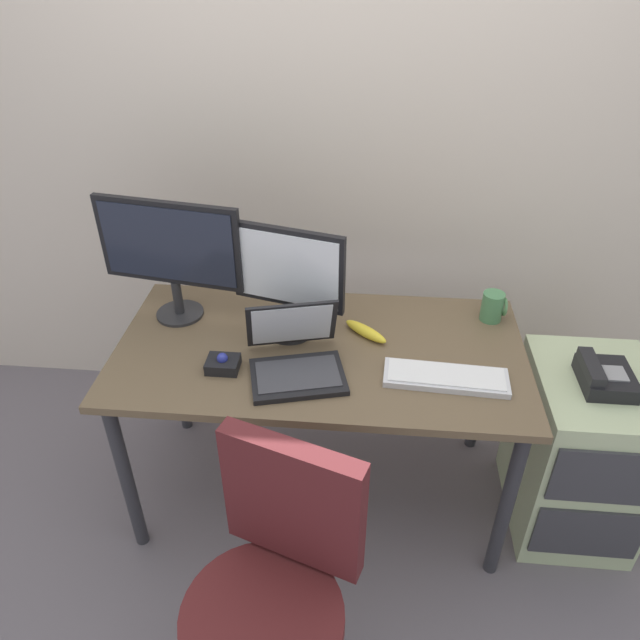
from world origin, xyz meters
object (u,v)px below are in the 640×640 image
office_chair (274,610)px  monitor_main (170,250)px  desk_phone (604,377)px  keyboard (446,377)px  monitor_side (288,276)px  laptop (296,357)px  file_cabinet (578,452)px  trackball_mouse (223,364)px  coffee_mug (493,307)px  banana (366,331)px

office_chair → monitor_main: monitor_main is taller
desk_phone → keyboard: (-0.55, -0.09, 0.03)m
monitor_side → laptop: size_ratio=1.12×
office_chair → monitor_side: monitor_side is taller
file_cabinet → office_chair: office_chair is taller
monitor_side → laptop: 0.29m
trackball_mouse → monitor_main: bearing=127.8°
office_chair → laptop: (-0.01, 0.67, 0.37)m
office_chair → trackball_mouse: (-0.26, 0.65, 0.34)m
monitor_main → keyboard: size_ratio=1.31×
coffee_mug → banana: bearing=-162.1°
desk_phone → trackball_mouse: bearing=-175.5°
desk_phone → monitor_side: bearing=172.9°
office_chair → coffee_mug: office_chair is taller
desk_phone → banana: 0.83m
monitor_side → coffee_mug: (0.76, 0.15, -0.18)m
desk_phone → coffee_mug: (-0.34, 0.29, 0.08)m
laptop → office_chair: bearing=-88.8°
coffee_mug → banana: 0.50m
coffee_mug → desk_phone: bearing=-40.0°
desk_phone → trackball_mouse: size_ratio=1.82×
desk_phone → file_cabinet: bearing=63.2°
laptop → monitor_side: bearing=102.9°
file_cabinet → banana: bearing=171.9°
keyboard → laptop: bearing=178.3°
file_cabinet → monitor_main: (-1.55, 0.19, 0.68)m
monitor_side → trackball_mouse: bearing=-129.4°
monitor_side → banana: (0.28, -0.00, -0.22)m
monitor_main → trackball_mouse: bearing=-52.2°
file_cabinet → banana: (-0.83, 0.12, 0.42)m
monitor_main → desk_phone: bearing=-7.7°
coffee_mug → banana: (-0.47, -0.15, -0.04)m
monitor_main → laptop: bearing=-30.6°
monitor_main → coffee_mug: bearing=3.8°
file_cabinet → keyboard: 0.70m
file_cabinet → monitor_side: monitor_side is taller
file_cabinet → keyboard: keyboard is taller
coffee_mug → monitor_main: bearing=-176.2°
desk_phone → monitor_main: bearing=172.3°
coffee_mug → banana: coffee_mug is taller
desk_phone → monitor_main: (-1.54, 0.21, 0.30)m
banana → coffee_mug: bearing=17.9°
monitor_main → coffee_mug: monitor_main is taller
desk_phone → coffee_mug: size_ratio=1.75×
laptop → desk_phone: bearing=4.4°
coffee_mug → office_chair: bearing=-123.6°
trackball_mouse → banana: (0.48, 0.24, -0.00)m
coffee_mug → trackball_mouse: bearing=-157.8°
file_cabinet → keyboard: size_ratio=1.67×
keyboard → laptop: laptop is taller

